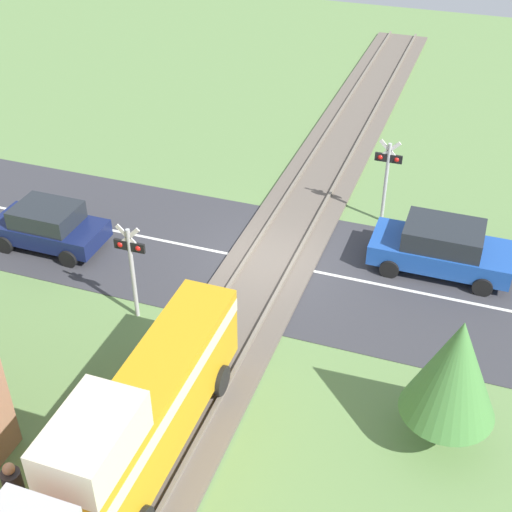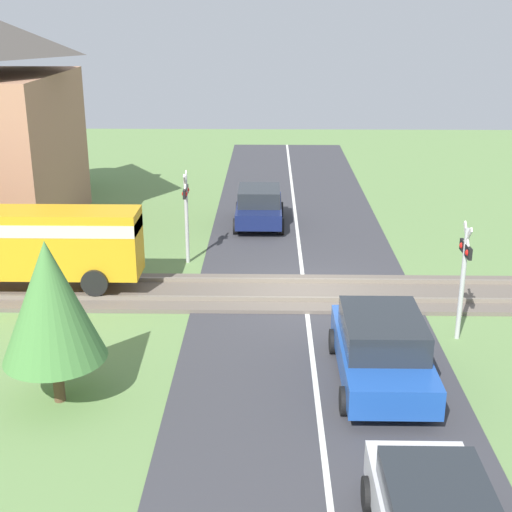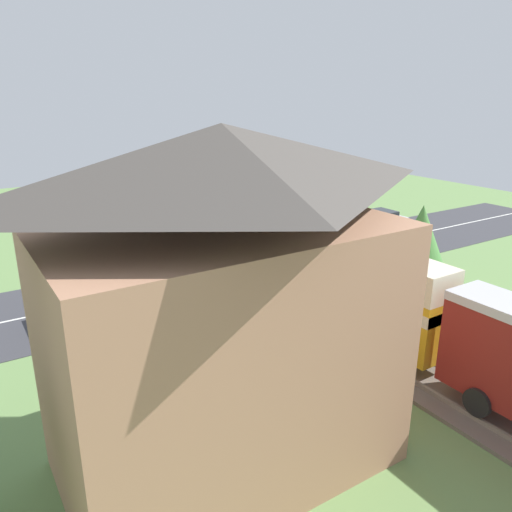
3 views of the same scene
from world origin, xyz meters
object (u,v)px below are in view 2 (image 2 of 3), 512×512
(car_near_crossing, at_px, (382,348))
(car_far_side, at_px, (259,206))
(crossing_signal_east_approach, at_px, (186,205))
(crossing_signal_west_approach, at_px, (464,266))
(station_building, at_px, (1,129))

(car_near_crossing, bearing_deg, car_far_side, 13.42)
(car_near_crossing, bearing_deg, crossing_signal_east_approach, 33.49)
(crossing_signal_west_approach, relative_size, station_building, 0.39)
(car_far_side, height_order, crossing_signal_west_approach, crossing_signal_west_approach)
(car_far_side, distance_m, crossing_signal_east_approach, 4.99)
(car_near_crossing, relative_size, station_building, 0.55)
(car_near_crossing, height_order, crossing_signal_east_approach, crossing_signal_east_approach)
(crossing_signal_west_approach, height_order, station_building, station_building)
(car_near_crossing, height_order, station_building, station_building)
(car_far_side, height_order, crossing_signal_east_approach, crossing_signal_east_approach)
(crossing_signal_east_approach, bearing_deg, crossing_signal_west_approach, -126.80)
(crossing_signal_east_approach, distance_m, station_building, 8.40)
(car_near_crossing, relative_size, crossing_signal_west_approach, 1.41)
(crossing_signal_east_approach, bearing_deg, car_near_crossing, -146.51)
(car_near_crossing, relative_size, car_far_side, 1.17)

